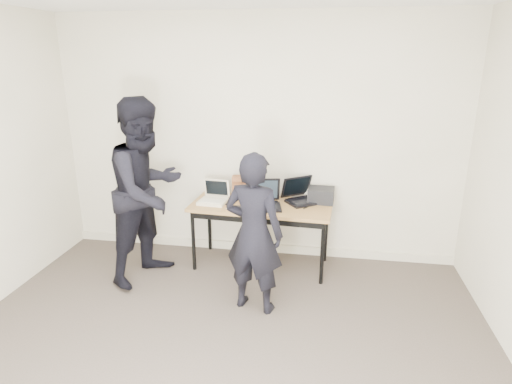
% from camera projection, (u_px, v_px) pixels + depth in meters
% --- Properties ---
extents(room, '(4.60, 4.60, 2.80)m').
position_uv_depth(room, '(198.00, 208.00, 2.64)').
color(room, '#453C35').
rests_on(room, ground).
extents(desk, '(1.54, 0.74, 0.72)m').
position_uv_depth(desk, '(261.00, 210.00, 4.60)').
color(desk, olive).
rests_on(desk, ground).
extents(laptop_beige, '(0.32, 0.31, 0.23)m').
position_uv_depth(laptop_beige, '(214.00, 198.00, 4.65)').
color(laptop_beige, beige).
rests_on(laptop_beige, desk).
extents(laptop_center, '(0.43, 0.42, 0.28)m').
position_uv_depth(laptop_center, '(263.00, 201.00, 4.52)').
color(laptop_center, black).
rests_on(laptop_center, desk).
extents(laptop_right, '(0.49, 0.48, 0.26)m').
position_uv_depth(laptop_right, '(301.00, 196.00, 4.67)').
color(laptop_right, black).
rests_on(laptop_right, desk).
extents(leather_satchel, '(0.38, 0.23, 0.25)m').
position_uv_depth(leather_satchel, '(248.00, 186.00, 4.78)').
color(leather_satchel, brown).
rests_on(leather_satchel, desk).
extents(tissue, '(0.14, 0.11, 0.08)m').
position_uv_depth(tissue, '(251.00, 173.00, 4.73)').
color(tissue, white).
rests_on(tissue, leather_satchel).
extents(equipment_box, '(0.29, 0.25, 0.16)m').
position_uv_depth(equipment_box, '(321.00, 195.00, 4.64)').
color(equipment_box, black).
rests_on(equipment_box, desk).
extents(power_brick, '(0.08, 0.05, 0.03)m').
position_uv_depth(power_brick, '(238.00, 208.00, 4.45)').
color(power_brick, black).
rests_on(power_brick, desk).
extents(cables, '(1.15, 0.35, 0.01)m').
position_uv_depth(cables, '(255.00, 206.00, 4.54)').
color(cables, black).
rests_on(cables, desk).
extents(person_typist, '(0.61, 0.46, 1.48)m').
position_uv_depth(person_typist, '(254.00, 234.00, 3.79)').
color(person_typist, black).
rests_on(person_typist, ground).
extents(person_observer, '(1.01, 1.12, 1.88)m').
position_uv_depth(person_observer, '(147.00, 191.00, 4.31)').
color(person_observer, black).
rests_on(person_observer, ground).
extents(baseboard, '(4.50, 0.03, 0.10)m').
position_uv_depth(baseboard, '(256.00, 247.00, 5.14)').
color(baseboard, beige).
rests_on(baseboard, ground).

